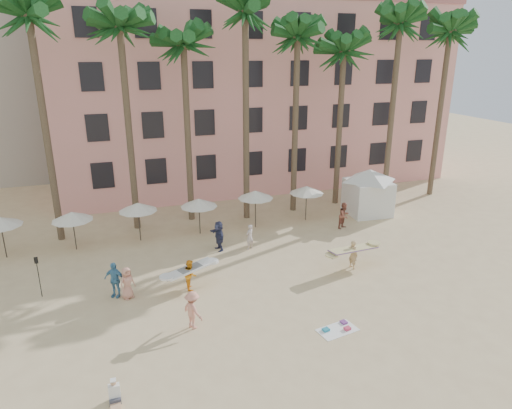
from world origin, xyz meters
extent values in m
plane|color=#D1B789|center=(0.00, 0.00, 0.00)|extent=(120.00, 120.00, 0.00)
cube|color=pink|center=(7.00, 26.00, 8.00)|extent=(35.00, 14.00, 16.00)
cylinder|color=brown|center=(-10.00, 14.50, 7.00)|extent=(0.44, 0.44, 14.00)
cylinder|color=brown|center=(-5.00, 15.00, 6.75)|extent=(0.44, 0.44, 13.50)
cylinder|color=brown|center=(-1.00, 15.50, 6.25)|extent=(0.44, 0.44, 12.50)
cylinder|color=brown|center=(3.00, 14.50, 7.25)|extent=(0.44, 0.44, 14.50)
cylinder|color=brown|center=(7.00, 15.00, 6.50)|extent=(0.44, 0.44, 13.00)
cylinder|color=brown|center=(11.00, 15.50, 6.00)|extent=(0.44, 0.44, 12.00)
cylinder|color=brown|center=(15.00, 14.50, 7.00)|extent=(0.44, 0.44, 14.00)
cylinder|color=brown|center=(20.00, 15.00, 6.75)|extent=(0.44, 0.44, 13.50)
cylinder|color=#332B23|center=(-13.00, 12.50, 1.25)|extent=(0.07, 0.07, 2.50)
cone|color=silver|center=(-13.00, 12.50, 2.35)|extent=(2.50, 2.50, 0.55)
cylinder|color=#332B23|center=(-9.00, 12.40, 1.20)|extent=(0.07, 0.07, 2.40)
cone|color=silver|center=(-9.00, 12.40, 2.25)|extent=(2.50, 2.50, 0.55)
cylinder|color=#332B23|center=(-5.00, 12.60, 1.25)|extent=(0.07, 0.07, 2.50)
cone|color=silver|center=(-5.00, 12.60, 2.35)|extent=(2.50, 2.50, 0.55)
cylinder|color=#332B23|center=(-1.00, 12.50, 1.20)|extent=(0.07, 0.07, 2.40)
cone|color=silver|center=(-1.00, 12.50, 2.25)|extent=(2.50, 2.50, 0.55)
cylinder|color=#332B23|center=(3.00, 12.40, 1.30)|extent=(0.07, 0.07, 2.60)
cone|color=silver|center=(3.00, 12.40, 2.45)|extent=(2.50, 2.50, 0.55)
cylinder|color=#332B23|center=(7.00, 12.60, 1.25)|extent=(0.07, 0.07, 2.50)
cone|color=silver|center=(7.00, 12.60, 2.35)|extent=(2.50, 2.50, 0.55)
cube|color=silver|center=(12.08, 12.42, 1.30)|extent=(3.20, 3.20, 2.60)
cone|color=silver|center=(12.08, 12.42, 3.05)|extent=(4.80, 4.80, 0.90)
cube|color=white|center=(2.49, -0.77, 0.01)|extent=(1.95, 1.29, 0.02)
cube|color=teal|center=(1.96, -0.65, 0.07)|extent=(0.34, 0.30, 0.10)
cube|color=#CC3858|center=(2.92, -0.89, 0.08)|extent=(0.31, 0.26, 0.12)
cube|color=#733683|center=(3.03, -0.37, 0.06)|extent=(0.31, 0.34, 0.08)
imported|color=tan|center=(6.29, 4.53, 0.86)|extent=(0.54, 0.70, 1.72)
cube|color=#D3C484|center=(6.29, 4.53, 1.20)|extent=(3.30, 1.44, 0.38)
imported|color=orange|center=(-3.06, 5.14, 0.82)|extent=(0.67, 0.83, 1.64)
cube|color=white|center=(-3.06, 5.14, 1.15)|extent=(2.86, 1.72, 0.29)
imported|color=#BFADA9|center=(1.45, 8.96, 0.82)|extent=(0.72, 0.65, 1.65)
imported|color=#2E3251|center=(-0.42, 9.45, 0.96)|extent=(0.83, 1.84, 1.92)
imported|color=tan|center=(-3.64, 1.53, 0.91)|extent=(1.15, 1.35, 1.81)
imported|color=#4D8BB4|center=(-6.86, 5.55, 0.95)|extent=(1.19, 0.98, 1.90)
imported|color=tan|center=(-6.27, 5.19, 0.85)|extent=(0.99, 0.90, 1.69)
imported|color=brown|center=(8.88, 10.25, 0.94)|extent=(1.14, 1.05, 1.88)
cylinder|color=black|center=(-10.48, 6.73, 1.05)|extent=(0.04, 0.04, 2.10)
cube|color=black|center=(-10.48, 6.73, 2.05)|extent=(0.18, 0.03, 0.35)
cube|color=#3F3F4C|center=(-7.22, -2.17, 0.11)|extent=(0.41, 0.38, 0.22)
cube|color=tan|center=(-7.22, -2.49, 0.05)|extent=(0.36, 0.41, 0.11)
cube|color=white|center=(-7.22, -2.13, 0.45)|extent=(0.40, 0.24, 0.50)
sphere|color=tan|center=(-7.22, -2.13, 0.82)|extent=(0.22, 0.22, 0.22)
camera|label=1|loc=(-6.65, -16.34, 12.02)|focal=32.00mm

